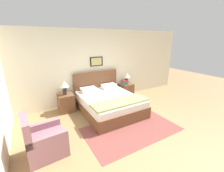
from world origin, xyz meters
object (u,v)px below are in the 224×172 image
object	(u,v)px
table_lamp_near_window	(64,85)
table_lamp_by_door	(127,76)
nightstand_by_door	(126,90)
armchair	(44,142)
nightstand_near_window	(66,102)
bed	(109,103)

from	to	relation	value
table_lamp_near_window	table_lamp_by_door	bearing A→B (deg)	0.00
nightstand_by_door	table_lamp_near_window	bearing A→B (deg)	-179.95
armchair	nightstand_near_window	size ratio (longest dim) A/B	1.61
nightstand_near_window	nightstand_by_door	size ratio (longest dim) A/B	1.00
nightstand_near_window	bed	bearing A→B (deg)	-31.70
bed	armchair	bearing A→B (deg)	-153.23
nightstand_by_door	table_lamp_near_window	size ratio (longest dim) A/B	1.30
nightstand_near_window	table_lamp_by_door	bearing A→B (deg)	-0.05
bed	nightstand_by_door	xyz separation A→B (m)	(1.18, 0.73, -0.01)
nightstand_near_window	table_lamp_by_door	world-z (taller)	table_lamp_by_door
nightstand_near_window	table_lamp_near_window	world-z (taller)	table_lamp_near_window
table_lamp_by_door	bed	bearing A→B (deg)	-148.64
bed	nightstand_near_window	size ratio (longest dim) A/B	3.53
nightstand_by_door	table_lamp_by_door	xyz separation A→B (m)	(0.01, -0.00, 0.60)
table_lamp_near_window	nightstand_by_door	bearing A→B (deg)	0.05
bed	table_lamp_near_window	world-z (taller)	bed
table_lamp_near_window	bed	bearing A→B (deg)	-31.37
nightstand_near_window	nightstand_by_door	world-z (taller)	same
armchair	nightstand_by_door	xyz separation A→B (m)	(3.25, 1.77, -0.02)
table_lamp_near_window	armchair	bearing A→B (deg)	-116.06
armchair	nightstand_by_door	size ratio (longest dim) A/B	1.61
nightstand_near_window	table_lamp_near_window	size ratio (longest dim) A/B	1.30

